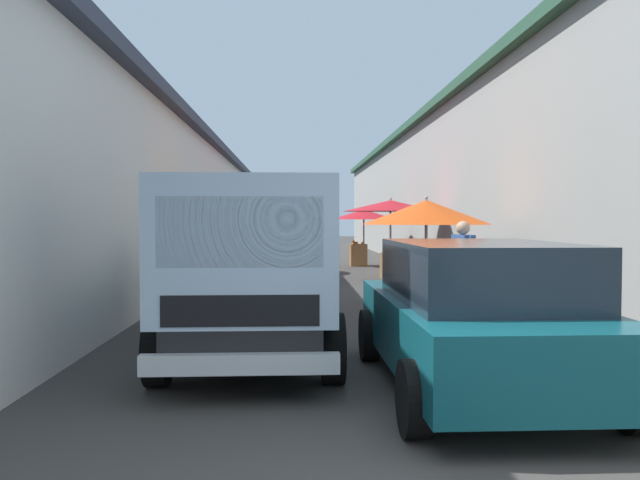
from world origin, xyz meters
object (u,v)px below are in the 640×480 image
(fruit_stall_near_right, at_px, (256,220))
(hatchback_car, at_px, (476,315))
(fruit_stall_far_left, at_px, (426,221))
(fruit_stall_mid_lane, at_px, (216,213))
(fruit_stall_near_left, at_px, (391,218))
(vendor_in_shade, at_px, (463,264))
(fruit_stall_far_right, at_px, (363,220))
(vendor_by_crates, at_px, (181,270))
(delivery_truck, at_px, (250,276))

(fruit_stall_near_right, bearing_deg, hatchback_car, -167.80)
(fruit_stall_far_left, bearing_deg, fruit_stall_mid_lane, 71.39)
(fruit_stall_mid_lane, distance_m, hatchback_car, 7.64)
(fruit_stall_near_left, relative_size, vendor_in_shade, 1.61)
(fruit_stall_far_right, bearing_deg, vendor_in_shade, -178.58)
(vendor_in_shade, bearing_deg, hatchback_car, 166.70)
(fruit_stall_far_right, height_order, vendor_in_shade, fruit_stall_far_right)
(fruit_stall_near_right, distance_m, vendor_in_shade, 10.35)
(fruit_stall_far_right, bearing_deg, fruit_stall_far_left, 179.94)
(fruit_stall_near_left, xyz_separation_m, fruit_stall_far_right, (4.99, 0.24, -0.09))
(fruit_stall_far_left, height_order, vendor_in_shade, fruit_stall_far_left)
(fruit_stall_far_right, xyz_separation_m, vendor_by_crates, (-12.87, 4.10, -0.71))
(fruit_stall_mid_lane, bearing_deg, fruit_stall_far_right, -22.93)
(fruit_stall_near_left, bearing_deg, fruit_stall_near_right, 58.39)
(fruit_stall_near_left, bearing_deg, fruit_stall_mid_lane, 136.46)
(fruit_stall_mid_lane, height_order, hatchback_car, fruit_stall_mid_lane)
(fruit_stall_near_right, xyz_separation_m, hatchback_car, (-13.63, -2.95, -0.90))
(fruit_stall_mid_lane, distance_m, fruit_stall_far_left, 4.21)
(delivery_truck, relative_size, vendor_in_shade, 3.02)
(fruit_stall_near_right, distance_m, fruit_stall_far_right, 4.46)
(fruit_stall_far_right, distance_m, vendor_by_crates, 13.53)
(fruit_stall_far_left, bearing_deg, delivery_truck, 147.02)
(fruit_stall_near_right, height_order, hatchback_car, fruit_stall_near_right)
(fruit_stall_far_right, distance_m, vendor_in_shade, 12.20)
(fruit_stall_far_left, distance_m, delivery_truck, 5.36)
(hatchback_car, xyz_separation_m, vendor_in_shade, (4.07, -0.96, 0.21))
(fruit_stall_mid_lane, relative_size, fruit_stall_far_right, 1.12)
(fruit_stall_near_right, height_order, fruit_stall_far_right, fruit_stall_near_right)
(fruit_stall_far_left, relative_size, delivery_truck, 0.48)
(vendor_by_crates, height_order, vendor_in_shade, vendor_in_shade)
(hatchback_car, xyz_separation_m, vendor_by_crates, (3.38, 3.44, 0.18))
(fruit_stall_mid_lane, relative_size, hatchback_car, 0.67)
(fruit_stall_near_right, bearing_deg, fruit_stall_far_left, -156.27)
(vendor_by_crates, xyz_separation_m, vendor_in_shade, (0.70, -4.40, 0.03))
(fruit_stall_near_left, distance_m, fruit_stall_near_right, 4.52)
(fruit_stall_far_left, xyz_separation_m, vendor_by_crates, (-2.07, 4.09, -0.71))
(fruit_stall_near_left, height_order, fruit_stall_mid_lane, fruit_stall_mid_lane)
(vendor_in_shade, bearing_deg, delivery_truck, 133.91)
(fruit_stall_near_left, relative_size, fruit_stall_mid_lane, 1.00)
(vendor_by_crates, bearing_deg, fruit_stall_near_left, -28.87)
(fruit_stall_near_right, distance_m, vendor_by_crates, 10.29)
(fruit_stall_near_left, distance_m, vendor_in_shade, 7.23)
(fruit_stall_near_left, xyz_separation_m, fruit_stall_near_right, (2.37, 3.85, -0.07))
(fruit_stall_near_right, relative_size, vendor_by_crates, 1.81)
(hatchback_car, bearing_deg, fruit_stall_mid_lane, 26.18)
(fruit_stall_near_left, bearing_deg, fruit_stall_far_right, 2.77)
(fruit_stall_mid_lane, distance_m, fruit_stall_far_right, 10.27)
(fruit_stall_far_left, relative_size, vendor_in_shade, 1.44)
(fruit_stall_far_left, bearing_deg, vendor_by_crates, 116.87)
(vendor_by_crates, bearing_deg, vendor_in_shade, -81.03)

